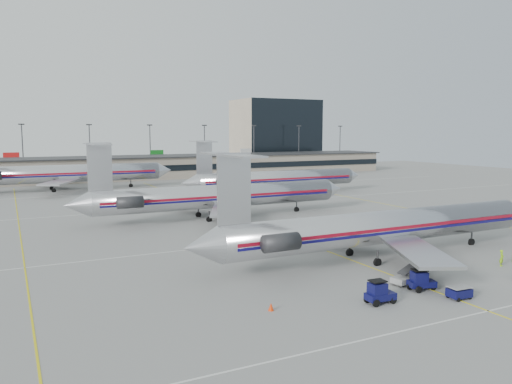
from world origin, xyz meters
TOP-DOWN VIEW (x-y plane):
  - ground at (0.00, 0.00)m, footprint 260.00×260.00m
  - apron_markings at (0.00, 10.00)m, footprint 160.00×0.15m
  - terminal at (0.00, 97.97)m, footprint 162.00×17.00m
  - light_mast_row at (0.00, 112.00)m, footprint 163.60×0.40m
  - distant_building at (62.00, 128.00)m, footprint 30.00×20.00m
  - jet_foreground at (2.87, -2.33)m, footprint 43.33×25.51m
  - jet_second_row at (-3.13, 27.61)m, footprint 44.69×26.31m
  - jet_third_row at (18.51, 48.60)m, footprint 41.89×25.77m
  - jet_back_row at (-20.14, 76.18)m, footprint 48.05×29.56m
  - tug_left at (-6.12, -13.16)m, footprint 2.34×1.27m
  - tug_center at (-0.89, -12.17)m, footprint 2.42×1.68m
  - cart_inner at (0.27, -15.10)m, footprint 1.80×1.29m
  - belt_loader at (-0.21, -10.26)m, footprint 4.35×1.82m
  - ramp_worker_near at (11.76, -10.07)m, footprint 0.69×0.58m
  - cone_left at (-14.20, -10.81)m, footprint 0.56×0.56m

SIDE VIEW (x-z plane):
  - ground at x=0.00m, z-range 0.00..0.00m
  - apron_markings at x=0.00m, z-range 0.00..0.02m
  - cone_left at x=-14.20m, z-range 0.00..0.58m
  - cart_inner at x=0.27m, z-range 0.03..1.02m
  - belt_loader at x=-0.21m, z-range -0.52..1.72m
  - ramp_worker_near at x=11.76m, z-range 0.00..1.60m
  - tug_center at x=-0.89m, z-range -0.08..1.71m
  - tug_left at x=-6.12m, z-range -0.08..1.77m
  - terminal at x=0.00m, z-range 0.03..6.28m
  - jet_foreground at x=2.87m, z-range -2.38..8.96m
  - jet_third_row at x=18.51m, z-range -2.40..9.05m
  - jet_second_row at x=-3.13m, z-range -2.45..9.24m
  - jet_back_row at x=-20.14m, z-range -2.75..10.38m
  - light_mast_row at x=0.00m, z-range 0.94..16.22m
  - distant_building at x=62.00m, z-range 0.00..25.00m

